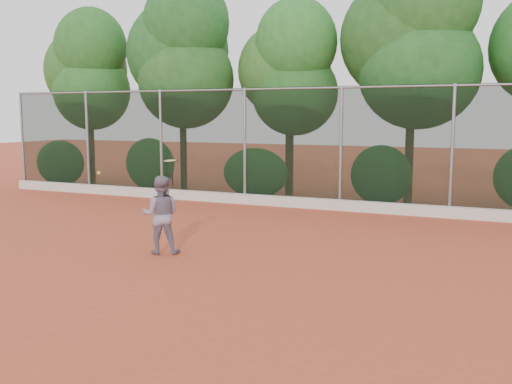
% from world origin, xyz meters
% --- Properties ---
extents(ground, '(80.00, 80.00, 0.00)m').
position_xyz_m(ground, '(0.00, 0.00, 0.00)').
color(ground, '#B9472B').
rests_on(ground, ground).
extents(concrete_curb, '(24.00, 0.20, 0.30)m').
position_xyz_m(concrete_curb, '(0.00, 6.82, 0.15)').
color(concrete_curb, silver).
rests_on(concrete_curb, ground).
extents(tennis_player, '(0.92, 0.84, 1.53)m').
position_xyz_m(tennis_player, '(-1.80, 0.49, 0.77)').
color(tennis_player, gray).
rests_on(tennis_player, ground).
extents(chainlink_fence, '(24.09, 0.09, 3.50)m').
position_xyz_m(chainlink_fence, '(-0.00, 7.00, 1.86)').
color(chainlink_fence, black).
rests_on(chainlink_fence, ground).
extents(foliage_backdrop, '(23.70, 3.63, 7.55)m').
position_xyz_m(foliage_backdrop, '(-0.55, 8.98, 4.40)').
color(foliage_backdrop, '#452A1A').
rests_on(foliage_backdrop, ground).
extents(tennis_racket, '(0.30, 0.30, 0.52)m').
position_xyz_m(tennis_racket, '(-1.47, 0.36, 1.80)').
color(tennis_racket, black).
rests_on(tennis_racket, ground).
extents(tennis_ball_in_flight, '(0.07, 0.07, 0.07)m').
position_xyz_m(tennis_ball_in_flight, '(-3.67, 0.98, 1.47)').
color(tennis_ball_in_flight, yellow).
rests_on(tennis_ball_in_flight, ground).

